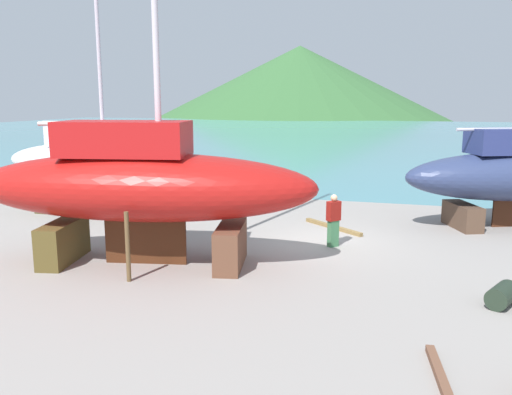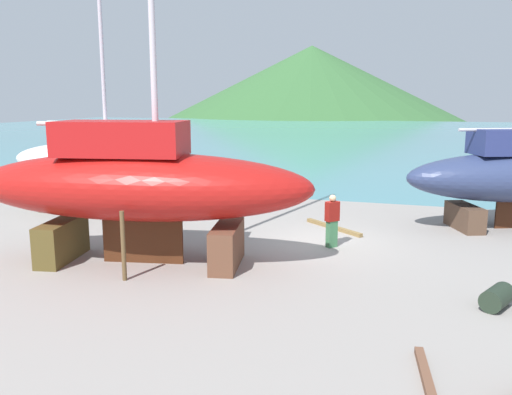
{
  "view_description": "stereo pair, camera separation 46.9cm",
  "coord_description": "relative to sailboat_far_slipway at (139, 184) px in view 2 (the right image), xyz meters",
  "views": [
    {
      "loc": [
        2.68,
        -17.25,
        4.77
      ],
      "look_at": [
        -2.55,
        0.99,
        1.23
      ],
      "focal_mm": 37.34,
      "sensor_mm": 36.0,
      "label": 1
    },
    {
      "loc": [
        3.13,
        -17.12,
        4.77
      ],
      "look_at": [
        -2.55,
        0.99,
        1.23
      ],
      "focal_mm": 37.34,
      "sensor_mm": 36.0,
      "label": 2
    }
  ],
  "objects": [
    {
      "name": "ground_plane",
      "position": [
        4.59,
        -0.13,
        -2.34
      ],
      "size": [
        45.8,
        45.8,
        0.0
      ],
      "primitive_type": "plane",
      "color": "gray"
    },
    {
      "name": "sea_water",
      "position": [
        4.59,
        58.49,
        -2.34
      ],
      "size": [
        153.3,
        94.34,
        0.01
      ],
      "primitive_type": "cube",
      "color": "teal",
      "rests_on": "ground"
    },
    {
      "name": "headland_hill",
      "position": [
        -23.17,
        137.34,
        -2.34
      ],
      "size": [
        156.24,
        156.24,
        38.52
      ],
      "primitive_type": "cone",
      "color": "#356434",
      "rests_on": "ground"
    },
    {
      "name": "sailboat_far_slipway",
      "position": [
        0.0,
        0.0,
        0.0
      ],
      "size": [
        10.35,
        4.66,
        15.96
      ],
      "rotation": [
        0.0,
        0.0,
        0.19
      ],
      "color": "brown",
      "rests_on": "ground"
    },
    {
      "name": "sailboat_small_center",
      "position": [
        -5.4,
        6.07,
        -0.17
      ],
      "size": [
        8.15,
        3.1,
        14.77
      ],
      "rotation": [
        0.0,
        0.0,
        0.03
      ],
      "color": "#453F23",
      "rests_on": "ground"
    },
    {
      "name": "worker",
      "position": [
        5.05,
        3.33,
        -1.45
      ],
      "size": [
        0.47,
        0.49,
        1.73
      ],
      "rotation": [
        0.0,
        0.0,
        5.56
      ],
      "color": "#3C764B",
      "rests_on": "ground"
    },
    {
      "name": "barrel_tipped_right",
      "position": [
        9.54,
        -0.65,
        -2.08
      ],
      "size": [
        0.87,
        1.05,
        0.52
      ],
      "primitive_type": "cylinder",
      "rotation": [
        1.57,
        0.0,
        2.69
      ],
      "color": "#222F23",
      "rests_on": "ground"
    },
    {
      "name": "barrel_tipped_center",
      "position": [
        -10.67,
        7.05,
        -1.93
      ],
      "size": [
        0.88,
        0.88,
        0.83
      ],
      "primitive_type": "cylinder",
      "rotation": [
        0.0,
        0.0,
        0.52
      ],
      "color": "#22202A",
      "rests_on": "ground"
    },
    {
      "name": "timber_short_cross",
      "position": [
        8.02,
        -4.71,
        -2.28
      ],
      "size": [
        0.48,
        2.48,
        0.12
      ],
      "primitive_type": "cube",
      "rotation": [
        0.0,
        0.0,
        1.7
      ],
      "color": "brown",
      "rests_on": "ground"
    },
    {
      "name": "timber_long_aft",
      "position": [
        4.72,
        5.76,
        -2.28
      ],
      "size": [
        2.36,
        1.99,
        0.13
      ],
      "primitive_type": "cube",
      "rotation": [
        0.0,
        0.0,
        2.45
      ],
      "color": "olive",
      "rests_on": "ground"
    }
  ]
}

